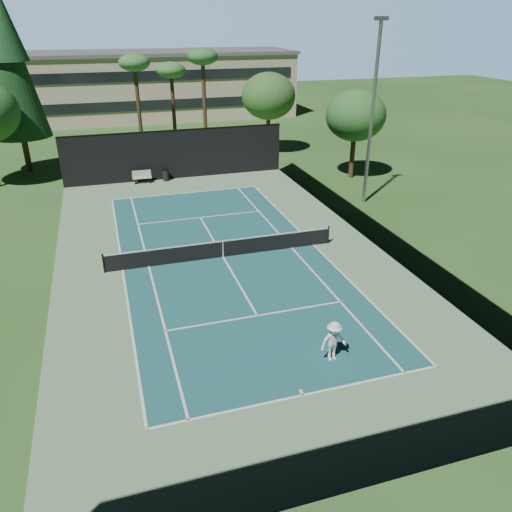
{
  "coord_description": "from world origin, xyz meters",
  "views": [
    {
      "loc": [
        -5.7,
        -24.6,
        12.09
      ],
      "look_at": [
        1.0,
        -3.0,
        1.3
      ],
      "focal_mm": 35.0,
      "sensor_mm": 36.0,
      "label": 1
    }
  ],
  "objects_px": {
    "tennis_ball_b": "(168,236)",
    "tennis_ball_c": "(197,240)",
    "trash_bin": "(166,175)",
    "tennis_ball_a": "(178,427)",
    "tennis_ball_d": "(110,238)",
    "tennis_net": "(223,248)",
    "park_bench": "(142,176)",
    "player": "(334,341)"
  },
  "relations": [
    {
      "from": "park_bench",
      "to": "trash_bin",
      "type": "height_order",
      "value": "park_bench"
    },
    {
      "from": "player",
      "to": "tennis_ball_d",
      "type": "height_order",
      "value": "player"
    },
    {
      "from": "tennis_ball_b",
      "to": "park_bench",
      "type": "xyz_separation_m",
      "value": [
        -0.41,
        11.66,
        0.51
      ]
    },
    {
      "from": "player",
      "to": "park_bench",
      "type": "bearing_deg",
      "value": 97.55
    },
    {
      "from": "tennis_ball_c",
      "to": "tennis_net",
      "type": "bearing_deg",
      "value": -71.05
    },
    {
      "from": "tennis_net",
      "to": "tennis_ball_d",
      "type": "bearing_deg",
      "value": 141.91
    },
    {
      "from": "tennis_ball_a",
      "to": "tennis_ball_d",
      "type": "height_order",
      "value": "tennis_ball_d"
    },
    {
      "from": "tennis_ball_c",
      "to": "trash_bin",
      "type": "height_order",
      "value": "trash_bin"
    },
    {
      "from": "tennis_ball_c",
      "to": "tennis_ball_d",
      "type": "xyz_separation_m",
      "value": [
        -4.98,
        1.89,
        -0.0
      ]
    },
    {
      "from": "tennis_net",
      "to": "player",
      "type": "bearing_deg",
      "value": -79.6
    },
    {
      "from": "tennis_ball_a",
      "to": "tennis_ball_d",
      "type": "distance_m",
      "value": 16.8
    },
    {
      "from": "tennis_net",
      "to": "tennis_ball_a",
      "type": "relative_size",
      "value": 197.83
    },
    {
      "from": "tennis_ball_c",
      "to": "tennis_ball_d",
      "type": "bearing_deg",
      "value": 159.28
    },
    {
      "from": "trash_bin",
      "to": "park_bench",
      "type": "bearing_deg",
      "value": -178.06
    },
    {
      "from": "tennis_net",
      "to": "trash_bin",
      "type": "distance_m",
      "value": 15.61
    },
    {
      "from": "tennis_ball_c",
      "to": "park_bench",
      "type": "height_order",
      "value": "park_bench"
    },
    {
      "from": "tennis_net",
      "to": "tennis_ball_b",
      "type": "bearing_deg",
      "value": 123.13
    },
    {
      "from": "tennis_ball_c",
      "to": "trash_bin",
      "type": "bearing_deg",
      "value": 90.23
    },
    {
      "from": "player",
      "to": "trash_bin",
      "type": "distance_m",
      "value": 26.01
    },
    {
      "from": "tennis_ball_b",
      "to": "trash_bin",
      "type": "distance_m",
      "value": 11.83
    },
    {
      "from": "player",
      "to": "trash_bin",
      "type": "bearing_deg",
      "value": 93.35
    },
    {
      "from": "tennis_ball_d",
      "to": "park_bench",
      "type": "bearing_deg",
      "value": 74.52
    },
    {
      "from": "tennis_ball_d",
      "to": "trash_bin",
      "type": "height_order",
      "value": "trash_bin"
    },
    {
      "from": "tennis_ball_d",
      "to": "tennis_net",
      "type": "bearing_deg",
      "value": -38.09
    },
    {
      "from": "tennis_ball_a",
      "to": "trash_bin",
      "type": "relative_size",
      "value": 0.07
    },
    {
      "from": "tennis_ball_a",
      "to": "tennis_ball_d",
      "type": "relative_size",
      "value": 0.95
    },
    {
      "from": "tennis_ball_b",
      "to": "tennis_ball_c",
      "type": "distance_m",
      "value": 1.9
    },
    {
      "from": "tennis_ball_b",
      "to": "tennis_net",
      "type": "bearing_deg",
      "value": -56.87
    },
    {
      "from": "tennis_ball_a",
      "to": "tennis_ball_c",
      "type": "xyz_separation_m",
      "value": [
        3.54,
        14.85,
        0.01
      ]
    },
    {
      "from": "park_bench",
      "to": "tennis_ball_a",
      "type": "bearing_deg",
      "value": -93.25
    },
    {
      "from": "tennis_net",
      "to": "tennis_ball_b",
      "type": "relative_size",
      "value": 198.32
    },
    {
      "from": "tennis_ball_a",
      "to": "trash_bin",
      "type": "height_order",
      "value": "trash_bin"
    },
    {
      "from": "tennis_ball_a",
      "to": "trash_bin",
      "type": "distance_m",
      "value": 27.89
    },
    {
      "from": "tennis_net",
      "to": "tennis_ball_b",
      "type": "height_order",
      "value": "tennis_net"
    },
    {
      "from": "player",
      "to": "tennis_ball_c",
      "type": "distance_m",
      "value": 13.36
    },
    {
      "from": "park_bench",
      "to": "player",
      "type": "bearing_deg",
      "value": -79.43
    },
    {
      "from": "tennis_ball_d",
      "to": "player",
      "type": "bearing_deg",
      "value": -62.35
    },
    {
      "from": "tennis_ball_b",
      "to": "tennis_ball_a",
      "type": "bearing_deg",
      "value": -97.09
    },
    {
      "from": "tennis_ball_b",
      "to": "tennis_ball_c",
      "type": "xyz_separation_m",
      "value": [
        1.56,
        -1.08,
        0.01
      ]
    },
    {
      "from": "player",
      "to": "tennis_ball_c",
      "type": "bearing_deg",
      "value": 99.25
    },
    {
      "from": "tennis_ball_a",
      "to": "tennis_ball_b",
      "type": "bearing_deg",
      "value": 82.91
    },
    {
      "from": "park_bench",
      "to": "trash_bin",
      "type": "xyz_separation_m",
      "value": [
        1.92,
        0.07,
        -0.07
      ]
    }
  ]
}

